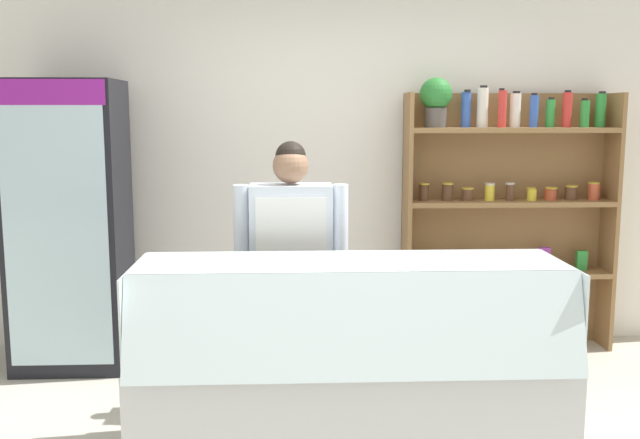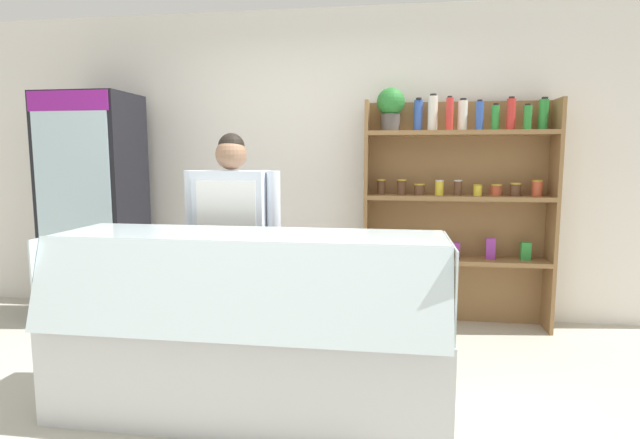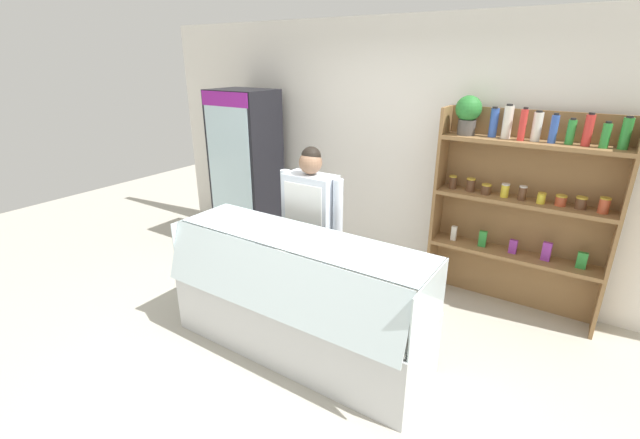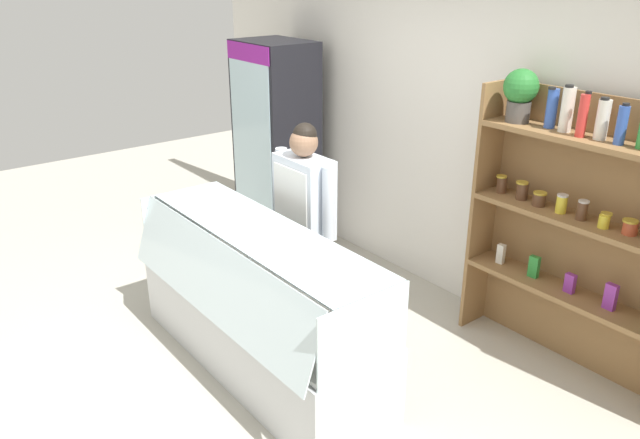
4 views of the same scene
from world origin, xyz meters
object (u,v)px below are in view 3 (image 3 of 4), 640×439
at_px(drinks_fridge, 246,172).
at_px(shop_clerk, 311,217).
at_px(shelving_unit, 517,196).
at_px(deli_display_case, 298,317).

xyz_separation_m(drinks_fridge, shop_clerk, (1.50, -0.78, -0.04)).
height_order(shelving_unit, deli_display_case, shelving_unit).
xyz_separation_m(deli_display_case, shop_clerk, (-0.29, 0.62, 0.62)).
bearing_deg(deli_display_case, drinks_fridge, 142.10).
relative_size(shelving_unit, deli_display_case, 0.92).
bearing_deg(shop_clerk, drinks_fridge, 152.59).
bearing_deg(drinks_fridge, shop_clerk, -27.41).
xyz_separation_m(drinks_fridge, shelving_unit, (3.05, 0.29, 0.14)).
distance_m(drinks_fridge, shop_clerk, 1.69).
relative_size(drinks_fridge, shelving_unit, 0.99).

